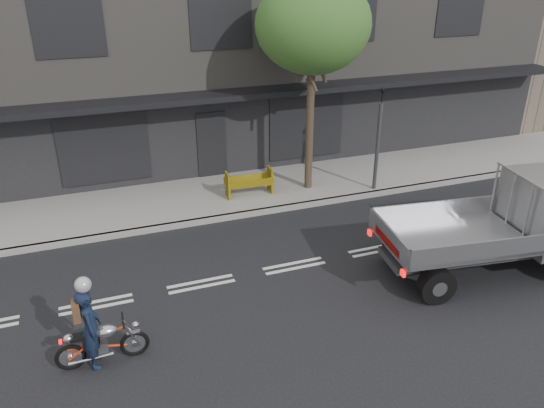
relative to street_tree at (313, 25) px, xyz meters
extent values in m
plane|color=black|center=(-2.20, -4.20, -5.28)|extent=(80.00, 80.00, 0.00)
cube|color=gray|center=(-2.20, 0.50, -5.20)|extent=(32.00, 3.20, 0.15)
cube|color=gray|center=(-2.20, -1.10, -5.20)|extent=(32.00, 0.20, 0.15)
cube|color=slate|center=(-2.20, 7.10, -1.28)|extent=(26.00, 10.00, 8.00)
cylinder|color=#382B21|center=(0.00, 0.00, -3.28)|extent=(0.24, 0.24, 4.00)
ellipsoid|color=#315821|center=(0.00, 0.00, 0.02)|extent=(3.40, 3.40, 2.89)
cylinder|color=#2D2D30|center=(2.00, -0.85, -3.78)|extent=(0.12, 0.12, 3.00)
imported|color=black|center=(2.00, -0.85, -2.03)|extent=(0.08, 0.10, 0.50)
torus|color=black|center=(-7.54, -6.16, -5.00)|extent=(0.57, 0.09, 0.57)
torus|color=black|center=(-6.36, -6.18, -5.00)|extent=(0.57, 0.09, 0.57)
cube|color=#2D2D30|center=(-7.00, -6.17, -4.91)|extent=(0.29, 0.20, 0.24)
ellipsoid|color=silver|center=(-6.86, -6.17, -4.57)|extent=(0.47, 0.27, 0.23)
cube|color=black|center=(-7.27, -6.17, -4.59)|extent=(0.46, 0.20, 0.07)
cylinder|color=black|center=(-6.52, -6.17, -4.41)|extent=(0.04, 0.51, 0.03)
imported|color=#121B32|center=(-7.10, -6.17, -4.44)|extent=(0.40, 0.61, 1.67)
cylinder|color=black|center=(0.21, -6.69, -4.85)|extent=(0.88, 0.42, 0.85)
cylinder|color=black|center=(0.46, -4.81, -4.85)|extent=(0.88, 0.42, 0.85)
cylinder|color=black|center=(4.00, -5.27, -4.85)|extent=(0.88, 0.42, 0.85)
cube|color=#2D2D30|center=(2.10, -5.98, -4.66)|extent=(5.24, 1.77, 0.16)
cube|color=#A2A1A6|center=(1.16, -5.86, -4.25)|extent=(3.60, 2.59, 0.11)
camera|label=1|loc=(-6.65, -14.76, 1.83)|focal=35.00mm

